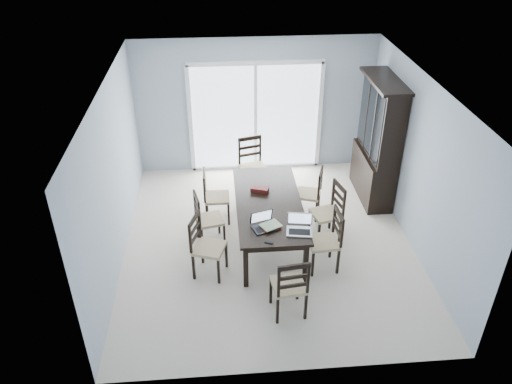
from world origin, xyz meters
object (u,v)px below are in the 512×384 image
(laptop_dark, at_px, (265,226))
(cell_phone, at_px, (269,242))
(chair_left_far, at_px, (211,191))
(chair_right_mid, at_px, (332,206))
(dining_table, at_px, (269,206))
(laptop_silver, at_px, (300,229))
(chair_right_near, at_px, (330,234))
(china_hutch, at_px, (378,142))
(chair_end_far, at_px, (252,159))
(hot_tub, at_px, (209,124))
(chair_end_near, at_px, (291,282))
(game_box, at_px, (260,189))
(chair_right_far, at_px, (314,188))
(chair_left_near, at_px, (203,240))
(chair_left_mid, at_px, (204,214))

(laptop_dark, bearing_deg, cell_phone, -103.69)
(chair_left_far, height_order, chair_right_mid, chair_right_mid)
(dining_table, relative_size, laptop_silver, 5.54)
(chair_right_near, bearing_deg, china_hutch, -36.72)
(chair_end_far, xyz_separation_m, laptop_dark, (0.01, -2.33, 0.18))
(chair_end_far, xyz_separation_m, hot_tub, (-0.79, 2.04, -0.18))
(chair_right_mid, xyz_separation_m, hot_tub, (-1.93, 3.62, -0.14))
(chair_right_near, distance_m, hot_tub, 4.69)
(chair_right_near, distance_m, chair_end_near, 1.20)
(laptop_dark, xyz_separation_m, game_box, (0.02, 1.01, -0.02))
(china_hutch, height_order, chair_right_far, china_hutch)
(chair_right_near, bearing_deg, chair_right_mid, -18.48)
(laptop_silver, height_order, game_box, laptop_silver)
(china_hutch, distance_m, laptop_silver, 2.67)
(laptop_silver, bearing_deg, game_box, 121.07)
(chair_left_near, distance_m, chair_left_mid, 0.70)
(china_hutch, bearing_deg, chair_right_far, -154.43)
(chair_right_near, relative_size, chair_right_mid, 1.01)
(chair_left_near, relative_size, laptop_dark, 2.84)
(chair_left_near, bearing_deg, chair_right_mid, 128.39)
(chair_right_near, height_order, chair_end_near, chair_right_near)
(china_hutch, xyz_separation_m, chair_left_mid, (-3.02, -1.19, -0.52))
(game_box, bearing_deg, chair_end_far, 91.25)
(chair_right_far, xyz_separation_m, laptop_dark, (-0.95, -1.36, 0.26))
(chair_right_far, bearing_deg, chair_left_near, 144.10)
(dining_table, height_order, chair_end_near, chair_end_near)
(chair_right_far, relative_size, chair_end_far, 0.87)
(chair_left_near, distance_m, chair_right_far, 2.26)
(chair_left_far, height_order, laptop_dark, chair_left_far)
(china_hutch, height_order, chair_right_near, china_hutch)
(hot_tub, bearing_deg, game_box, -76.33)
(chair_right_near, height_order, cell_phone, chair_right_near)
(chair_right_mid, xyz_separation_m, laptop_silver, (-0.66, -0.87, 0.23))
(chair_left_mid, bearing_deg, dining_table, 74.12)
(chair_left_far, distance_m, game_box, 0.88)
(chair_left_mid, xyz_separation_m, laptop_silver, (1.34, -0.86, 0.26))
(chair_end_far, relative_size, laptop_dark, 3.05)
(chair_end_near, xyz_separation_m, laptop_silver, (0.23, 0.82, 0.22))
(dining_table, relative_size, game_box, 8.00)
(chair_right_near, distance_m, laptop_dark, 0.97)
(cell_phone, bearing_deg, chair_left_mid, 155.26)
(chair_left_near, bearing_deg, chair_left_far, -166.59)
(chair_left_near, distance_m, cell_phone, 0.99)
(chair_right_far, height_order, game_box, chair_right_far)
(chair_left_mid, distance_m, hot_tub, 3.64)
(dining_table, height_order, china_hutch, china_hutch)
(dining_table, bearing_deg, china_hutch, 31.71)
(dining_table, height_order, chair_right_near, chair_right_near)
(game_box, bearing_deg, chair_end_near, -83.58)
(china_hutch, distance_m, chair_right_far, 1.42)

